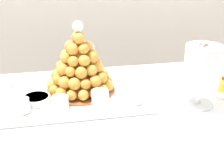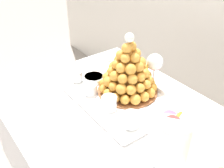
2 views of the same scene
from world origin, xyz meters
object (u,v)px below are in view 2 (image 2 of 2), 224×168
object	(u,v)px
dessert_cup_mid_right	(131,120)
macaron_goblet	(171,138)
wine_glass	(155,63)
dessert_cup_left	(77,77)
serving_tray	(115,94)
croquembouche	(128,71)
creme_brulee_ramekin	(94,78)
dessert_cup_mid_left	(90,89)
dessert_cup_centre	(109,104)

from	to	relation	value
dessert_cup_mid_right	macaron_goblet	world-z (taller)	macaron_goblet
wine_glass	dessert_cup_left	bearing A→B (deg)	-135.08
serving_tray	croquembouche	xyz separation A→B (m)	(0.02, 0.06, 0.11)
macaron_goblet	dessert_cup_left	bearing A→B (deg)	175.51
croquembouche	dessert_cup_mid_right	xyz separation A→B (m)	(0.19, -0.13, -0.08)
creme_brulee_ramekin	wine_glass	bearing A→B (deg)	41.57
serving_tray	creme_brulee_ramekin	xyz separation A→B (m)	(-0.15, -0.01, 0.02)
dessert_cup_mid_right	macaron_goblet	bearing A→B (deg)	-12.32
dessert_cup_mid_left	dessert_cup_centre	world-z (taller)	dessert_cup_centre
dessert_cup_left	macaron_goblet	world-z (taller)	macaron_goblet
wine_glass	dessert_cup_centre	bearing A→B (deg)	-86.52
dessert_cup_left	dessert_cup_centre	xyz separation A→B (m)	(0.27, -0.01, 0.00)
serving_tray	dessert_cup_centre	bearing A→B (deg)	-49.84
macaron_goblet	wine_glass	xyz separation A→B (m)	(-0.37, 0.30, -0.02)
dessert_cup_centre	macaron_goblet	xyz separation A→B (m)	(0.35, -0.04, 0.11)
croquembouche	dessert_cup_mid_left	world-z (taller)	croquembouche
serving_tray	dessert_cup_centre	xyz separation A→B (m)	(0.07, -0.09, 0.03)
dessert_cup_left	dessert_cup_mid_right	world-z (taller)	dessert_cup_mid_right
croquembouche	dessert_cup_left	world-z (taller)	croquembouche
dessert_cup_centre	dessert_cup_left	bearing A→B (deg)	178.43
serving_tray	macaron_goblet	size ratio (longest dim) A/B	2.24
serving_tray	macaron_goblet	distance (m)	0.47
serving_tray	dessert_cup_mid_left	world-z (taller)	dessert_cup_mid_left
dessert_cup_left	creme_brulee_ramekin	size ratio (longest dim) A/B	0.50
dessert_cup_mid_right	serving_tray	bearing A→B (deg)	158.64
serving_tray	croquembouche	bearing A→B (deg)	73.08
dessert_cup_mid_left	dessert_cup_mid_right	size ratio (longest dim) A/B	1.02
croquembouche	dessert_cup_mid_left	size ratio (longest dim) A/B	4.53
dessert_cup_mid_left	wine_glass	world-z (taller)	wine_glass
dessert_cup_centre	macaron_goblet	size ratio (longest dim) A/B	0.26
croquembouche	dessert_cup_centre	xyz separation A→B (m)	(0.06, -0.14, -0.08)
dessert_cup_left	creme_brulee_ramekin	distance (m)	0.08
creme_brulee_ramekin	macaron_goblet	xyz separation A→B (m)	(0.58, -0.11, 0.13)
serving_tray	dessert_cup_centre	world-z (taller)	dessert_cup_centre
croquembouche	creme_brulee_ramekin	xyz separation A→B (m)	(-0.17, -0.07, -0.09)
croquembouche	wine_glass	distance (m)	0.12
dessert_cup_mid_right	creme_brulee_ramekin	size ratio (longest dim) A/B	0.60
wine_glass	croquembouche	bearing A→B (deg)	-109.42
dessert_cup_mid_left	serving_tray	bearing A→B (deg)	52.05
dessert_cup_centre	macaron_goblet	distance (m)	0.37
croquembouche	dessert_cup_centre	bearing A→B (deg)	-68.33
macaron_goblet	wine_glass	size ratio (longest dim) A/B	1.39
serving_tray	dessert_cup_mid_right	distance (m)	0.22
dessert_cup_mid_right	creme_brulee_ramekin	bearing A→B (deg)	169.65
serving_tray	dessert_cup_centre	distance (m)	0.12
croquembouche	dessert_cup_left	distance (m)	0.26
wine_glass	macaron_goblet	bearing A→B (deg)	-39.01
dessert_cup_mid_right	croquembouche	bearing A→B (deg)	144.12
dessert_cup_mid_left	creme_brulee_ramekin	size ratio (longest dim) A/B	0.61
croquembouche	dessert_cup_left	bearing A→B (deg)	-147.35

